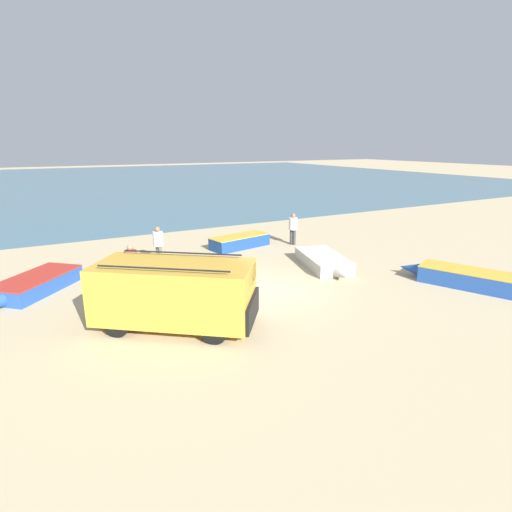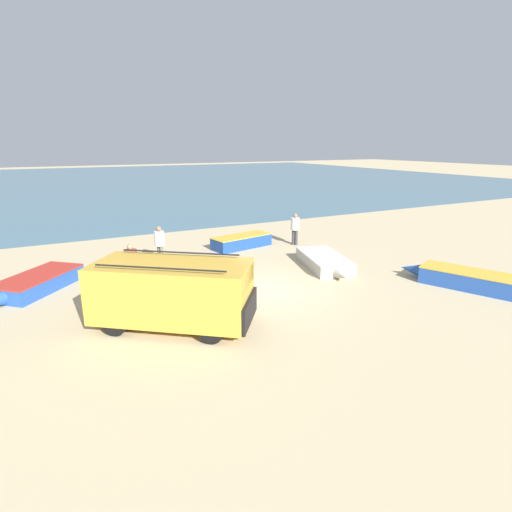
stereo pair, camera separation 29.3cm
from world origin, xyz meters
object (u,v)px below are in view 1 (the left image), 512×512
Objects in this scene: parked_van at (176,292)px; fishing_rowboat_3 at (473,279)px; fishing_rowboat_1 at (242,241)px; fishing_rowboat_2 at (34,285)px; fisherman_0 at (293,226)px; fishing_rowboat_0 at (324,261)px; fisherman_2 at (131,262)px; fisherman_1 at (158,242)px.

fishing_rowboat_3 is (11.33, -2.22, -0.78)m from parked_van.
fishing_rowboat_1 is 1.08× the size of fishing_rowboat_2.
fishing_rowboat_2 is 2.14× the size of fisherman_0.
fisherman_0 is (8.92, 6.96, -0.06)m from parked_van.
fisherman_2 is (-8.29, 1.40, 0.77)m from fishing_rowboat_0.
fishing_rowboat_0 is at bearing 117.98° from fishing_rowboat_2.
fishing_rowboat_0 is 1.03× the size of fishing_rowboat_1.
fishing_rowboat_0 is 2.40× the size of fisherman_1.
fishing_rowboat_3 is 2.95× the size of fisherman_2.
fisherman_0 reaches higher than fishing_rowboat_0.
fisherman_0 is 1.01× the size of fisherman_2.
fisherman_1 is at bearing -107.64° from fishing_rowboat_0.
fisherman_0 reaches higher than fishing_rowboat_2.
fishing_rowboat_0 is at bearing 12.10° from fishing_rowboat_3.
fisherman_1 is (-9.99, 9.13, 0.73)m from fishing_rowboat_3.
fishing_rowboat_3 is 2.93× the size of fisherman_1.
fishing_rowboat_0 is (7.80, 2.69, -0.84)m from parked_van.
fishing_rowboat_3 reaches higher than fishing_rowboat_2.
fishing_rowboat_2 is 12.92m from fisherman_0.
fishing_rowboat_0 is 4.49m from fisherman_0.
fishing_rowboat_1 is at bearing 165.60° from fisherman_1.
fishing_rowboat_3 reaches higher than fishing_rowboat_1.
fishing_rowboat_1 is at bearing 126.99° from fisherman_0.
fishing_rowboat_3 is 2.93× the size of fisherman_0.
fisherman_1 is at bearing 116.05° from parked_van.
fishing_rowboat_0 is at bearing -139.63° from fisherman_0.
parked_van is 8.30m from fishing_rowboat_0.
fishing_rowboat_3 is 13.41m from fisherman_2.
parked_van is at bearing -86.21° from fisherman_2.
fisherman_0 is (-2.41, 9.18, 0.73)m from fishing_rowboat_3.
fishing_rowboat_0 is 12.01m from fishing_rowboat_2.
fisherman_1 is 1.01× the size of fisherman_2.
parked_van is 11.32m from fisherman_0.
fisherman_2 is (-11.81, 6.31, 0.72)m from fishing_rowboat_3.
fishing_rowboat_2 is 2.15× the size of fisherman_1.
fishing_rowboat_1 is at bearing -147.31° from fishing_rowboat_0.
fishing_rowboat_1 is at bearing 3.41° from fishing_rowboat_3.
parked_van is 4.12m from fisherman_2.
fisherman_2 is at bearing 31.76° from fisherman_1.
fisherman_1 is (1.34, 6.91, -0.06)m from parked_van.
fishing_rowboat_0 is at bearing 56.02° from parked_van.
fisherman_0 is at bearing -8.89° from fishing_rowboat_3.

